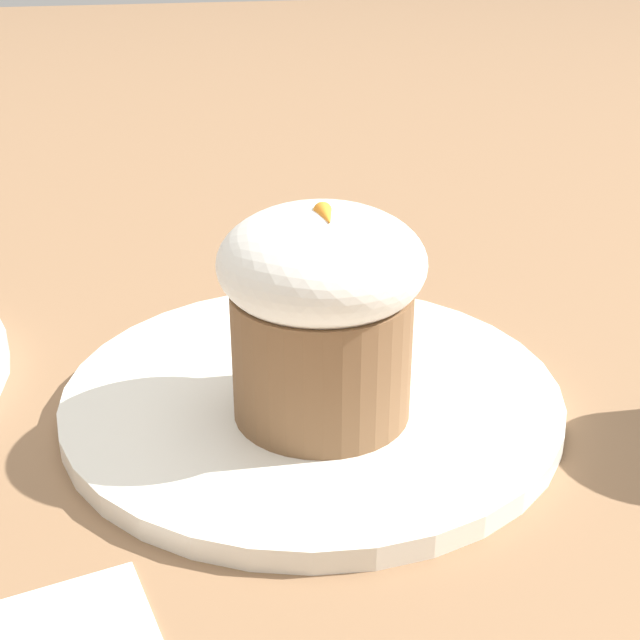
# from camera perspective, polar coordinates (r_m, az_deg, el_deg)

# --- Properties ---
(ground_plane) EXTENTS (4.00, 4.00, 0.00)m
(ground_plane) POSITION_cam_1_polar(r_m,az_deg,el_deg) (0.49, -0.50, -5.54)
(ground_plane) COLOR #846042
(dessert_plate) EXTENTS (0.27, 0.27, 0.01)m
(dessert_plate) POSITION_cam_1_polar(r_m,az_deg,el_deg) (0.49, -0.51, -4.93)
(dessert_plate) COLOR white
(dessert_plate) RESTS_ON ground_plane
(carrot_cake) EXTENTS (0.10, 0.10, 0.11)m
(carrot_cake) POSITION_cam_1_polar(r_m,az_deg,el_deg) (0.44, 0.00, 0.74)
(carrot_cake) COLOR brown
(carrot_cake) RESTS_ON dessert_plate
(spoon) EXTENTS (0.12, 0.03, 0.01)m
(spoon) POSITION_cam_1_polar(r_m,az_deg,el_deg) (0.50, -0.85, -2.78)
(spoon) COLOR #B7B7BC
(spoon) RESTS_ON dessert_plate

